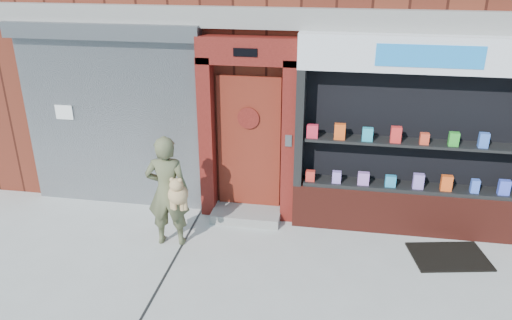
# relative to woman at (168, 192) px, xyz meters

# --- Properties ---
(ground) EXTENTS (80.00, 80.00, 0.00)m
(ground) POSITION_rel_woman_xyz_m (1.72, -0.82, -0.85)
(ground) COLOR #9E9E99
(ground) RESTS_ON ground
(shutter_bay) EXTENTS (3.10, 0.30, 3.04)m
(shutter_bay) POSITION_rel_woman_xyz_m (-1.28, 1.11, 0.87)
(shutter_bay) COLOR gray
(shutter_bay) RESTS_ON ground
(red_door_bay) EXTENTS (1.52, 0.58, 2.90)m
(red_door_bay) POSITION_rel_woman_xyz_m (0.97, 1.04, 0.61)
(red_door_bay) COLOR #4E110D
(red_door_bay) RESTS_ON ground
(pharmacy_bay) EXTENTS (3.50, 0.41, 3.00)m
(pharmacy_bay) POSITION_rel_woman_xyz_m (3.47, 0.99, 0.52)
(pharmacy_bay) COLOR #581D15
(pharmacy_bay) RESTS_ON ground
(woman) EXTENTS (0.68, 0.52, 1.69)m
(woman) POSITION_rel_woman_xyz_m (0.00, 0.00, 0.00)
(woman) COLOR #565A3B
(woman) RESTS_ON ground
(doormat) EXTENTS (1.17, 0.92, 0.03)m
(doormat) POSITION_rel_woman_xyz_m (4.02, 0.28, -0.84)
(doormat) COLOR black
(doormat) RESTS_ON ground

